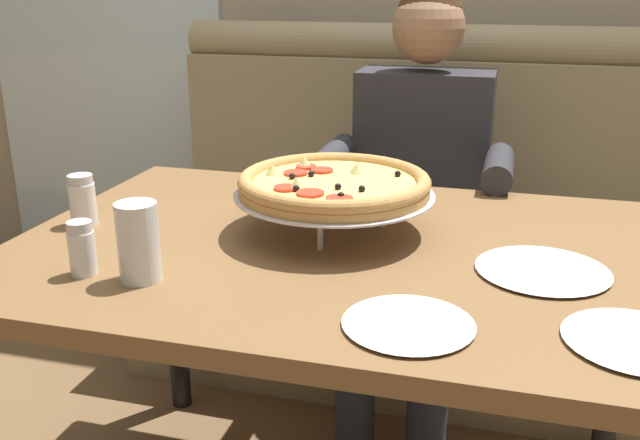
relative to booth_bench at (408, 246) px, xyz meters
The scene contains 10 objects.
booth_bench is the anchor object (origin of this frame).
dining_table 0.98m from the booth_bench, 90.00° to the right, with size 1.38×0.95×0.75m.
diner_main 0.41m from the booth_bench, 77.81° to the right, with size 0.54×0.64×1.27m.
pizza 0.99m from the booth_bench, 92.96° to the right, with size 0.43×0.43×0.14m.
shaker_oregano 1.36m from the booth_bench, 109.58° to the right, with size 0.05×0.05×0.10m.
shaker_parmesan 1.21m from the booth_bench, 121.32° to the right, with size 0.06×0.06×0.11m.
plate_near_left 1.13m from the booth_bench, 68.51° to the right, with size 0.25×0.25×0.02m.
plate_near_right 1.39m from the booth_bench, 67.20° to the right, with size 0.22×0.22×0.02m.
plate_far_side 1.34m from the booth_bench, 81.99° to the right, with size 0.21×0.21×0.02m.
drinking_glass 1.33m from the booth_bench, 104.72° to the right, with size 0.08×0.08×0.15m.
Camera 1 is at (0.31, -1.33, 1.28)m, focal length 39.35 mm.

